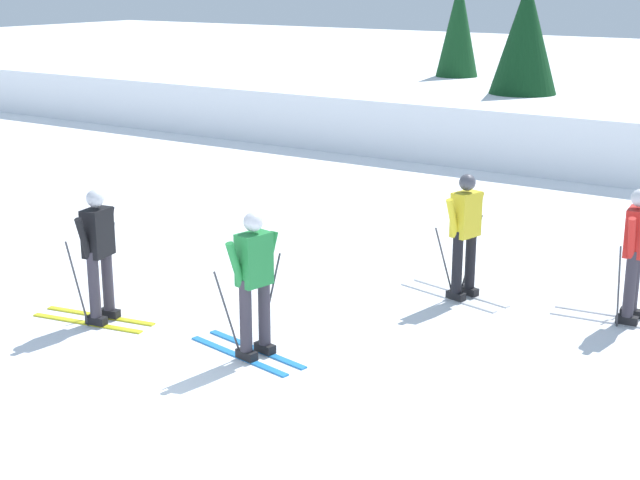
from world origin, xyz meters
The scene contains 7 objects.
ground_plane centered at (0.00, 0.00, 0.00)m, with size 120.00×120.00×0.00m, color white.
skier_green centered at (-0.57, 2.36, 0.92)m, with size 1.64×0.99×1.71m.
skier_black centered at (-2.85, 2.17, 0.92)m, with size 1.64×0.99×1.71m.
skier_red centered at (2.64, 5.86, 0.92)m, with size 1.63×1.00×1.71m.
skier_yellow centered at (0.52, 5.51, 0.92)m, with size 1.64×0.98×1.71m.
conifer_far_left centered at (-6.39, 19.54, 2.38)m, with size 1.54×1.54×4.19m.
conifer_far_right centered at (-3.24, 16.74, 2.40)m, with size 2.07×2.07×4.15m.
Camera 1 is at (5.55, -5.47, 4.22)m, focal length 52.43 mm.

